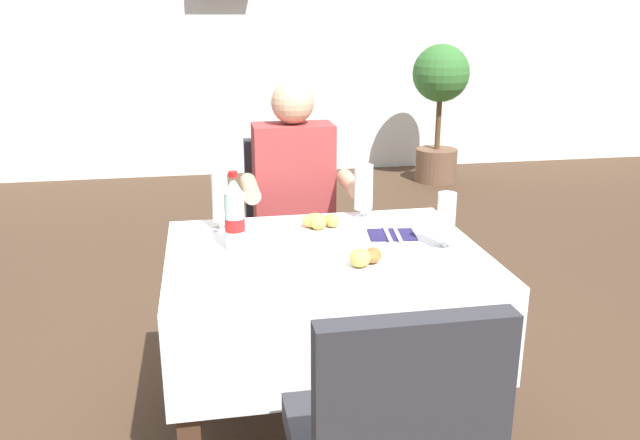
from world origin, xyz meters
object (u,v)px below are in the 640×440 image
Objects in this scene: plate_near_camera at (360,260)px; beer_glass_right at (363,191)px; seated_diner_far at (296,205)px; cola_bottle_primary at (235,216)px; beer_glass_middle at (220,202)px; potted_plant_corner at (440,97)px; chair_far_diner_seat at (293,230)px; main_dining_table at (325,297)px; beer_glass_left at (446,219)px; plate_far_diner at (319,226)px; napkin_cutlery_set at (392,234)px.

beer_glass_right is at bearing 75.12° from plate_near_camera.
seated_diner_far is 0.74m from cola_bottle_primary.
beer_glass_right is (0.57, 0.06, -0.00)m from beer_glass_middle.
beer_glass_middle is (-0.43, 0.46, 0.09)m from plate_near_camera.
potted_plant_corner reaches higher than seated_diner_far.
main_dining_table is at bearing -90.00° from chair_far_diner_seat.
beer_glass_left is (0.42, -0.06, 0.29)m from main_dining_table.
plate_far_diner is at bearing 24.53° from cola_bottle_primary.
beer_glass_right is at bearing 28.79° from cola_bottle_primary.
napkin_cutlery_set is at bearing -112.77° from potted_plant_corner.
beer_glass_right reaches higher than main_dining_table.
beer_glass_middle is 1.04× the size of beer_glass_right.
beer_glass_right is (0.21, 0.14, 0.09)m from plate_far_diner.
cola_bottle_primary is (-0.31, 0.06, 0.30)m from main_dining_table.
beer_glass_middle is at bearing -123.38° from chair_far_diner_seat.
potted_plant_corner reaches higher than cola_bottle_primary.
plate_near_camera is 0.18× the size of potted_plant_corner.
cola_bottle_primary reaches higher than main_dining_table.
potted_plant_corner is at bearing 64.30° from main_dining_table.
beer_glass_middle is at bearing -174.09° from beer_glass_right.
chair_far_diner_seat reaches higher than beer_glass_right.
chair_far_diner_seat is at bearing 56.62° from beer_glass_middle.
potted_plant_corner reaches higher than beer_glass_right.
beer_glass_right is (0.14, 0.51, 0.09)m from plate_near_camera.
potted_plant_corner reaches higher than plate_near_camera.
beer_glass_left is 0.73m from cola_bottle_primary.
chair_far_diner_seat reaches higher than beer_glass_left.
beer_glass_middle reaches higher than plate_far_diner.
napkin_cutlery_set is (0.27, -0.71, 0.20)m from chair_far_diner_seat.
plate_near_camera is 1.21× the size of napkin_cutlery_set.
plate_near_camera is 0.36m from beer_glass_left.
potted_plant_corner is (1.36, 3.75, -0.06)m from beer_glass_left.
potted_plant_corner is at bearing 66.31° from plate_near_camera.
beer_glass_middle reaches higher than beer_glass_right.
main_dining_table is 0.51m from beer_glass_left.
potted_plant_corner is (1.78, 2.87, 0.24)m from chair_far_diner_seat.
napkin_cutlery_set is (0.62, -0.19, -0.11)m from beer_glass_middle.
plate_far_diner is 0.20× the size of potted_plant_corner.
main_dining_table is 0.54m from beer_glass_middle.
beer_glass_right is at bearing 101.51° from napkin_cutlery_set.
chair_far_diner_seat reaches higher than main_dining_table.
chair_far_diner_seat is 1.02m from beer_glass_left.
beer_glass_right is at bearing -57.97° from seated_diner_far.
cola_bottle_primary is at bearing -175.56° from napkin_cutlery_set.
main_dining_table is 0.51m from beer_glass_right.
beer_glass_middle is 1.14× the size of napkin_cutlery_set.
beer_glass_middle is (-0.35, 0.30, 0.29)m from main_dining_table.
beer_glass_left is at bearing -109.96° from potted_plant_corner.
beer_glass_left is 0.45m from beer_glass_right.
plate_far_diner is at bearing 158.56° from napkin_cutlery_set.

